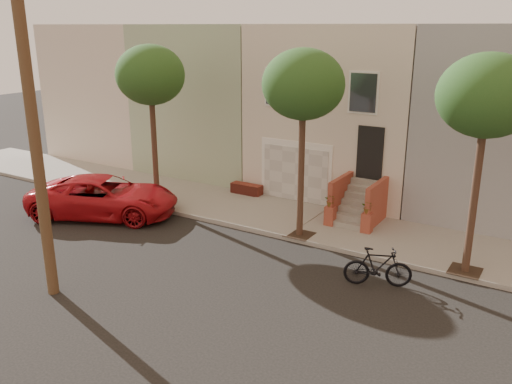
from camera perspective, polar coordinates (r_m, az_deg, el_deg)
The scene contains 9 objects.
ground at distance 16.22m, azimuth -4.98°, elevation -8.69°, with size 90.00×90.00×0.00m, color black.
sidewalk at distance 20.37m, azimuth 4.00°, elevation -2.89°, with size 40.00×3.70×0.15m, color gray.
house_row at distance 24.69m, azimuth 10.61°, elevation 8.99°, with size 33.10×11.70×7.00m.
tree_left at distance 21.19m, azimuth -11.19°, elevation 12.02°, with size 2.70×2.57×6.30m.
tree_mid at distance 17.47m, azimuth 5.05°, elevation 11.22°, with size 2.70×2.57×6.30m.
tree_right at distance 15.80m, azimuth 23.38°, elevation 9.25°, with size 2.70×2.57×6.30m.
utility_pole at distance 8.67m, azimuth 25.54°, elevation 2.92°, with size 23.60×1.22×10.00m.
pickup_truck at distance 21.45m, azimuth -15.88°, elevation -0.48°, with size 2.59×5.63×1.56m, color #A91119.
motorcycle at distance 15.64m, azimuth 12.84°, elevation -7.78°, with size 0.54×1.91×1.15m, color black.
Camera 1 is at (8.81, -11.62, 7.09)m, focal length 37.58 mm.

